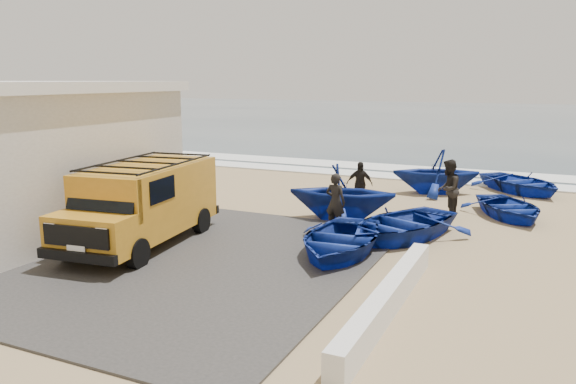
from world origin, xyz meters
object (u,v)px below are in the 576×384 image
(boat_mid_left, at_px, (342,192))
(fisherman_front, at_px, (335,202))
(boat_far_left, at_px, (436,171))
(fisherman_middle, at_px, (448,189))
(parapet, at_px, (388,299))
(boat_near_left, at_px, (340,239))
(fisherman_back, at_px, (360,184))
(boat_near_right, at_px, (401,224))
(boat_mid_right, at_px, (509,207))
(boat_far_right, at_px, (520,182))
(van, at_px, (143,201))

(boat_mid_left, bearing_deg, fisherman_front, 179.53)
(boat_far_left, height_order, fisherman_middle, fisherman_middle)
(parapet, distance_m, boat_near_left, 3.69)
(parapet, height_order, fisherman_front, fisherman_front)
(fisherman_front, height_order, fisherman_back, fisherman_front)
(boat_near_right, distance_m, fisherman_front, 2.01)
(boat_mid_left, distance_m, boat_far_left, 5.74)
(boat_near_left, xyz_separation_m, boat_far_left, (0.75, 8.91, 0.46))
(boat_near_right, height_order, fisherman_back, fisherman_back)
(fisherman_front, relative_size, fisherman_middle, 0.90)
(parapet, height_order, boat_mid_left, boat_mid_left)
(boat_mid_right, bearing_deg, fisherman_front, -168.73)
(parapet, relative_size, boat_far_right, 1.56)
(boat_far_left, height_order, boat_far_right, boat_far_left)
(parapet, distance_m, van, 7.36)
(parapet, xyz_separation_m, boat_far_right, (1.68, 13.57, 0.12))
(boat_mid_right, xyz_separation_m, fisherman_middle, (-1.81, -0.85, 0.60))
(boat_far_left, bearing_deg, boat_mid_left, -39.90)
(van, relative_size, boat_near_left, 1.39)
(boat_near_left, distance_m, boat_near_right, 2.32)
(boat_near_left, distance_m, boat_mid_left, 3.73)
(boat_mid_left, bearing_deg, boat_near_right, -134.78)
(boat_mid_right, distance_m, fisherman_back, 4.93)
(parapet, bearing_deg, boat_near_right, 101.15)
(boat_mid_right, bearing_deg, boat_mid_left, 178.28)
(boat_near_left, height_order, boat_far_left, boat_far_left)
(boat_far_left, bearing_deg, fisherman_back, -51.78)
(boat_near_right, bearing_deg, boat_mid_left, 168.55)
(boat_near_right, bearing_deg, boat_far_left, 113.85)
(fisherman_middle, xyz_separation_m, fisherman_back, (-3.09, 0.55, -0.16))
(parapet, height_order, fisherman_middle, fisherman_middle)
(parapet, xyz_separation_m, boat_far_left, (-1.31, 11.96, 0.59))
(boat_near_left, height_order, boat_mid_left, boat_mid_left)
(parapet, xyz_separation_m, fisherman_back, (-3.34, 8.67, 0.50))
(boat_mid_left, relative_size, boat_mid_right, 1.00)
(parapet, height_order, fisherman_back, fisherman_back)
(fisherman_middle, height_order, fisherman_back, fisherman_middle)
(van, height_order, boat_near_left, van)
(parapet, bearing_deg, boat_mid_left, 116.35)
(van, relative_size, boat_mid_right, 1.61)
(van, distance_m, boat_near_left, 5.28)
(van, relative_size, boat_far_right, 1.40)
(fisherman_middle, bearing_deg, boat_far_right, 164.59)
(fisherman_front, distance_m, fisherman_middle, 3.99)
(boat_mid_left, xyz_separation_m, boat_mid_right, (4.81, 2.42, -0.53))
(boat_far_right, height_order, fisherman_front, fisherman_front)
(boat_far_left, height_order, fisherman_back, boat_far_left)
(boat_far_right, bearing_deg, fisherman_front, -162.46)
(boat_far_right, height_order, fisherman_back, fisherman_back)
(boat_mid_left, height_order, boat_mid_right, boat_mid_left)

